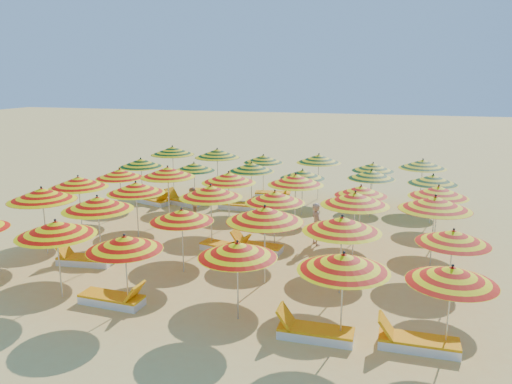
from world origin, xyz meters
TOP-DOWN VIEW (x-y plane):
  - ground at (0.00, 0.00)m, footprint 120.00×120.00m
  - umbrella_1 at (-3.50, -6.19)m, footprint 2.18×2.18m
  - umbrella_2 at (-1.43, -6.33)m, footprint 2.41×2.41m
  - umbrella_3 at (1.42, -6.07)m, footprint 1.93×1.93m
  - umbrella_4 at (3.95, -6.45)m, footprint 2.37×2.37m
  - umbrella_5 at (6.16, -6.23)m, footprint 2.09×2.09m
  - umbrella_6 at (-6.08, -3.49)m, footprint 2.77×2.77m
  - umbrella_7 at (-3.75, -3.90)m, footprint 2.62×2.62m
  - umbrella_8 at (-1.08, -3.69)m, footprint 2.11×2.11m
  - umbrella_9 at (1.48, -3.80)m, footprint 2.60×2.60m
  - umbrella_10 at (3.63, -3.91)m, footprint 2.60×2.60m
  - umbrella_11 at (6.43, -3.56)m, footprint 1.96×1.96m
  - umbrella_12 at (-6.21, -1.37)m, footprint 2.50×2.50m
  - umbrella_13 at (-3.90, -1.32)m, footprint 2.70×2.70m
  - umbrella_14 at (-1.02, -1.45)m, footprint 2.79×2.79m
  - umbrella_15 at (1.11, -1.13)m, footprint 2.56×2.56m
  - umbrella_16 at (3.73, -1.25)m, footprint 2.50×2.50m
  - umbrella_17 at (6.11, -1.19)m, footprint 2.71×2.71m
  - umbrella_18 at (-6.03, 1.15)m, footprint 2.05×2.05m
  - umbrella_19 at (-3.82, 1.08)m, footprint 2.24×2.24m
  - umbrella_20 at (-1.25, 1.06)m, footprint 2.26×2.26m
  - umbrella_21 at (1.31, 1.32)m, footprint 2.66×2.66m
  - umbrella_22 at (3.75, 1.05)m, footprint 2.45×2.45m
  - umbrella_23 at (6.36, 1.08)m, footprint 2.53×2.53m
  - umbrella_24 at (-6.35, 3.52)m, footprint 2.27×2.27m
  - umbrella_25 at (-3.83, 3.77)m, footprint 2.18×2.18m
  - umbrella_26 at (-1.17, 3.85)m, footprint 2.20×2.20m
  - umbrella_27 at (1.17, 3.51)m, footprint 2.42×2.42m
  - umbrella_28 at (3.96, 3.90)m, footprint 2.49×2.49m
  - umbrella_29 at (6.33, 3.69)m, footprint 2.49×2.49m
  - umbrella_30 at (-6.04, 6.24)m, footprint 2.35×2.35m
  - umbrella_31 at (-3.54, 6.01)m, footprint 2.49×2.49m
  - umbrella_32 at (-1.32, 6.43)m, footprint 2.46×2.46m
  - umbrella_33 at (1.39, 6.40)m, footprint 2.11×2.11m
  - umbrella_34 at (3.91, 5.96)m, footprint 2.04×2.04m
  - umbrella_35 at (6.03, 6.30)m, footprint 2.11×2.11m
  - lounger_1 at (-1.93, -6.22)m, footprint 1.76×0.67m
  - lounger_2 at (3.35, -6.48)m, footprint 1.73×0.58m
  - lounger_3 at (5.57, -6.31)m, footprint 1.73×0.58m
  - lounger_4 at (-4.35, -3.98)m, footprint 1.78×0.76m
  - lounger_5 at (-0.42, -1.66)m, footprint 1.82×0.94m
  - lounger_6 at (0.51, -1.36)m, footprint 1.78×0.73m
  - lounger_7 at (-5.75, 3.40)m, footprint 1.83×1.15m
  - lounger_8 at (-4.43, 3.66)m, footprint 1.83×1.08m
  - lounger_9 at (-1.77, 3.63)m, footprint 1.74×0.61m
  - lounger_10 at (-4.05, 5.91)m, footprint 1.83×1.04m
  - lounger_11 at (-0.73, 6.21)m, footprint 1.80×0.82m
  - lounger_12 at (6.54, 6.09)m, footprint 1.77×0.69m
  - beachgoer_b at (-3.15, 1.91)m, footprint 0.69×0.76m
  - beachgoer_a at (2.36, -0.12)m, footprint 0.61×0.66m

SIDE VIEW (x-z plane):
  - ground at x=0.00m, z-range 0.00..0.00m
  - lounger_1 at x=-1.93m, z-range -0.19..0.50m
  - lounger_2 at x=3.35m, z-range -0.19..0.50m
  - lounger_3 at x=5.57m, z-range -0.19..0.50m
  - lounger_4 at x=-4.35m, z-range -0.19..0.50m
  - lounger_5 at x=-0.42m, z-range -0.19..0.50m
  - lounger_6 at x=0.51m, z-range -0.19..0.50m
  - lounger_7 at x=-5.75m, z-range -0.19..0.50m
  - lounger_8 at x=-4.43m, z-range -0.19..0.50m
  - lounger_9 at x=-1.77m, z-range -0.19..0.50m
  - lounger_10 at x=-4.05m, z-range -0.19..0.50m
  - lounger_11 at x=-0.73m, z-range -0.19..0.50m
  - lounger_12 at x=6.54m, z-range -0.19..0.50m
  - beachgoer_b at x=-3.15m, z-range 0.00..1.26m
  - beachgoer_a at x=2.36m, z-range 0.00..1.51m
  - umbrella_11 at x=6.43m, z-range 0.76..2.76m
  - umbrella_5 at x=6.16m, z-range 0.76..2.76m
  - umbrella_27 at x=1.17m, z-range 0.76..2.76m
  - umbrella_34 at x=3.91m, z-range 0.76..2.76m
  - umbrella_22 at x=3.75m, z-range 0.76..2.77m
  - umbrella_2 at x=-1.43m, z-range 0.76..2.77m
  - umbrella_25 at x=-3.83m, z-range 0.76..2.77m
  - umbrella_8 at x=-1.08m, z-range 0.77..2.78m
  - umbrella_3 at x=1.42m, z-range 0.77..2.80m
  - umbrella_29 at x=6.33m, z-range 0.78..2.82m
  - umbrella_32 at x=-1.32m, z-range 0.78..2.85m
  - umbrella_28 at x=3.96m, z-range 0.79..2.86m
  - umbrella_18 at x=-6.03m, z-range 0.79..2.88m
  - umbrella_15 at x=1.11m, z-range 0.81..2.94m
  - umbrella_24 at x=-6.35m, z-range 0.81..2.94m
  - umbrella_26 at x=-1.17m, z-range 0.81..2.95m
  - umbrella_4 at x=3.95m, z-range 0.81..2.95m
  - umbrella_23 at x=6.36m, z-range 0.82..2.97m
  - umbrella_13 at x=-3.90m, z-range 0.83..3.00m
  - umbrella_1 at x=-3.50m, z-range 0.83..3.02m
  - umbrella_35 at x=6.03m, z-range 0.84..3.05m
  - umbrella_20 at x=-1.25m, z-range 0.85..3.07m
  - umbrella_33 at x=1.39m, z-range 0.85..3.07m
  - umbrella_10 at x=3.63m, z-range 0.85..3.08m
  - umbrella_21 at x=1.31m, z-range 0.85..3.10m
  - umbrella_12 at x=-6.21m, z-range 0.86..3.12m
  - umbrella_14 at x=-1.02m, z-range 0.86..3.12m
  - umbrella_7 at x=-3.75m, z-range 0.87..3.14m
  - umbrella_16 at x=3.73m, z-range 0.87..3.17m
  - umbrella_19 at x=-3.82m, z-range 0.88..3.19m
  - umbrella_6 at x=-6.08m, z-range 0.88..3.19m
  - umbrella_17 at x=6.11m, z-range 0.88..3.20m
  - umbrella_9 at x=1.48m, z-range 0.88..3.20m
  - umbrella_30 at x=-6.04m, z-range 0.89..3.22m
  - umbrella_31 at x=-3.54m, z-range 0.89..3.23m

